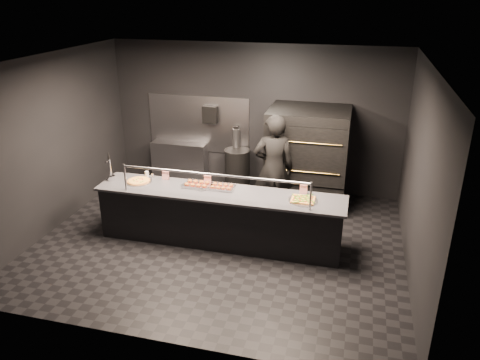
{
  "coord_description": "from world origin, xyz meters",
  "views": [
    {
      "loc": [
        2.05,
        -6.63,
        4.0
      ],
      "look_at": [
        0.3,
        0.2,
        1.08
      ],
      "focal_mm": 35.0,
      "sensor_mm": 36.0,
      "label": 1
    }
  ],
  "objects_px": {
    "round_pizza": "(139,181)",
    "trash_bin": "(237,170)",
    "worker": "(273,168)",
    "slider_tray_a": "(197,184)",
    "towel_dispenser": "(210,114)",
    "beer_tap": "(110,172)",
    "service_counter": "(220,217)",
    "fire_extinguisher": "(236,139)",
    "prep_shelf": "(180,162)",
    "square_pizza": "(303,200)",
    "pizza_oven": "(307,157)",
    "slider_tray_b": "(222,187)"
  },
  "relations": [
    {
      "from": "square_pizza",
      "to": "slider_tray_a",
      "type": "bearing_deg",
      "value": 174.92
    },
    {
      "from": "fire_extinguisher",
      "to": "trash_bin",
      "type": "bearing_deg",
      "value": -69.36
    },
    {
      "from": "towel_dispenser",
      "to": "slider_tray_a",
      "type": "bearing_deg",
      "value": -78.21
    },
    {
      "from": "prep_shelf",
      "to": "trash_bin",
      "type": "height_order",
      "value": "prep_shelf"
    },
    {
      "from": "service_counter",
      "to": "trash_bin",
      "type": "xyz_separation_m",
      "value": [
        -0.27,
        2.2,
        -0.02
      ]
    },
    {
      "from": "trash_bin",
      "to": "slider_tray_a",
      "type": "bearing_deg",
      "value": -94.43
    },
    {
      "from": "trash_bin",
      "to": "worker",
      "type": "bearing_deg",
      "value": -49.19
    },
    {
      "from": "fire_extinguisher",
      "to": "trash_bin",
      "type": "height_order",
      "value": "fire_extinguisher"
    },
    {
      "from": "prep_shelf",
      "to": "trash_bin",
      "type": "xyz_separation_m",
      "value": [
        1.33,
        -0.12,
        -0.01
      ]
    },
    {
      "from": "fire_extinguisher",
      "to": "square_pizza",
      "type": "height_order",
      "value": "fire_extinguisher"
    },
    {
      "from": "beer_tap",
      "to": "worker",
      "type": "xyz_separation_m",
      "value": [
        2.64,
        1.06,
        -0.08
      ]
    },
    {
      "from": "fire_extinguisher",
      "to": "slider_tray_b",
      "type": "height_order",
      "value": "fire_extinguisher"
    },
    {
      "from": "slider_tray_a",
      "to": "worker",
      "type": "distance_m",
      "value": 1.46
    },
    {
      "from": "service_counter",
      "to": "fire_extinguisher",
      "type": "xyz_separation_m",
      "value": [
        -0.35,
        2.4,
        0.6
      ]
    },
    {
      "from": "slider_tray_b",
      "to": "towel_dispenser",
      "type": "bearing_deg",
      "value": 111.88
    },
    {
      "from": "towel_dispenser",
      "to": "trash_bin",
      "type": "bearing_deg",
      "value": -17.07
    },
    {
      "from": "worker",
      "to": "slider_tray_a",
      "type": "bearing_deg",
      "value": 24.87
    },
    {
      "from": "pizza_oven",
      "to": "slider_tray_b",
      "type": "relative_size",
      "value": 4.35
    },
    {
      "from": "round_pizza",
      "to": "worker",
      "type": "xyz_separation_m",
      "value": [
        2.14,
        1.03,
        0.06
      ]
    },
    {
      "from": "slider_tray_b",
      "to": "trash_bin",
      "type": "relative_size",
      "value": 0.5
    },
    {
      "from": "fire_extinguisher",
      "to": "round_pizza",
      "type": "distance_m",
      "value": 2.59
    },
    {
      "from": "fire_extinguisher",
      "to": "trash_bin",
      "type": "distance_m",
      "value": 0.65
    },
    {
      "from": "pizza_oven",
      "to": "slider_tray_b",
      "type": "distance_m",
      "value": 2.12
    },
    {
      "from": "slider_tray_b",
      "to": "worker",
      "type": "distance_m",
      "value": 1.16
    },
    {
      "from": "prep_shelf",
      "to": "square_pizza",
      "type": "height_order",
      "value": "square_pizza"
    },
    {
      "from": "fire_extinguisher",
      "to": "round_pizza",
      "type": "xyz_separation_m",
      "value": [
        -1.1,
        -2.34,
        -0.12
      ]
    },
    {
      "from": "beer_tap",
      "to": "square_pizza",
      "type": "distance_m",
      "value": 3.31
    },
    {
      "from": "beer_tap",
      "to": "fire_extinguisher",
      "type": "bearing_deg",
      "value": 56.05
    },
    {
      "from": "fire_extinguisher",
      "to": "worker",
      "type": "xyz_separation_m",
      "value": [
        1.04,
        -1.32,
        -0.07
      ]
    },
    {
      "from": "fire_extinguisher",
      "to": "square_pizza",
      "type": "distance_m",
      "value": 2.96
    },
    {
      "from": "round_pizza",
      "to": "trash_bin",
      "type": "relative_size",
      "value": 0.51
    },
    {
      "from": "towel_dispenser",
      "to": "square_pizza",
      "type": "distance_m",
      "value": 3.35
    },
    {
      "from": "fire_extinguisher",
      "to": "square_pizza",
      "type": "bearing_deg",
      "value": -54.64
    },
    {
      "from": "slider_tray_b",
      "to": "trash_bin",
      "type": "xyz_separation_m",
      "value": [
        -0.27,
        2.05,
        -0.5
      ]
    },
    {
      "from": "beer_tap",
      "to": "square_pizza",
      "type": "height_order",
      "value": "beer_tap"
    },
    {
      "from": "fire_extinguisher",
      "to": "slider_tray_a",
      "type": "height_order",
      "value": "fire_extinguisher"
    },
    {
      "from": "slider_tray_b",
      "to": "square_pizza",
      "type": "distance_m",
      "value": 1.37
    },
    {
      "from": "prep_shelf",
      "to": "service_counter",
      "type": "bearing_deg",
      "value": -55.41
    },
    {
      "from": "beer_tap",
      "to": "pizza_oven",
      "type": "bearing_deg",
      "value": 30.78
    },
    {
      "from": "fire_extinguisher",
      "to": "slider_tray_a",
      "type": "distance_m",
      "value": 2.25
    },
    {
      "from": "pizza_oven",
      "to": "towel_dispenser",
      "type": "relative_size",
      "value": 5.46
    },
    {
      "from": "fire_extinguisher",
      "to": "square_pizza",
      "type": "xyz_separation_m",
      "value": [
        1.71,
        -2.41,
        -0.12
      ]
    },
    {
      "from": "prep_shelf",
      "to": "trash_bin",
      "type": "relative_size",
      "value": 1.35
    },
    {
      "from": "prep_shelf",
      "to": "towel_dispenser",
      "type": "bearing_deg",
      "value": 5.71
    },
    {
      "from": "pizza_oven",
      "to": "slider_tray_b",
      "type": "xyz_separation_m",
      "value": [
        -1.2,
        -1.75,
        -0.02
      ]
    },
    {
      "from": "slider_tray_b",
      "to": "worker",
      "type": "relative_size",
      "value": 0.22
    },
    {
      "from": "service_counter",
      "to": "prep_shelf",
      "type": "bearing_deg",
      "value": 124.59
    },
    {
      "from": "square_pizza",
      "to": "trash_bin",
      "type": "height_order",
      "value": "square_pizza"
    },
    {
      "from": "towel_dispenser",
      "to": "beer_tap",
      "type": "relative_size",
      "value": 0.68
    },
    {
      "from": "towel_dispenser",
      "to": "worker",
      "type": "bearing_deg",
      "value": -39.43
    }
  ]
}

